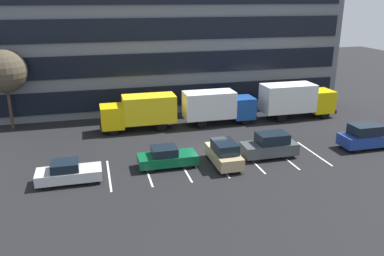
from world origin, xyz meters
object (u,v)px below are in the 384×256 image
Objects in this scene: box_truck_yellow at (296,99)px; sedan_silver at (68,173)px; box_truck_yellow_all at (140,111)px; bare_tree at (5,71)px; suv_tan at (224,153)px; sedan_forest at (167,157)px; suv_charcoal at (270,146)px; suv_navy at (366,137)px; box_truck_blue at (218,106)px.

sedan_silver is at bearing -156.31° from box_truck_yellow.
box_truck_yellow_all is 0.94× the size of bare_tree.
sedan_forest is at bearing 169.79° from suv_tan.
suv_tan is at bearing -172.32° from suv_charcoal.
suv_navy reaches higher than suv_tan.
box_truck_yellow_all reaches higher than suv_tan.
sedan_forest is 0.58× the size of bare_tree.
box_truck_yellow_all is 16.65m from box_truck_yellow.
box_truck_yellow reaches higher than suv_tan.
suv_charcoal is (-7.37, -9.37, -1.11)m from box_truck_yellow.
box_truck_blue is at bearing 52.30° from sedan_forest.
sedan_forest is 18.99m from bare_tree.
bare_tree is (-21.46, 13.16, 4.71)m from suv_charcoal.
suv_charcoal is (15.64, 0.72, 0.22)m from sedan_silver.
bare_tree is at bearing 156.26° from suv_navy.
suv_charcoal is 8.46m from sedan_forest.
suv_tan reaches higher than sedan_silver.
bare_tree is at bearing 112.76° from sedan_silver.
box_truck_blue is 17.54m from sedan_silver.
suv_tan is at bearing -38.33° from bare_tree.
suv_charcoal is 1.00× the size of sedan_forest.
box_truck_yellow is 9.75m from suv_navy.
bare_tree reaches higher than box_truck_yellow.
sedan_silver is at bearing -67.24° from bare_tree.
box_truck_yellow is (16.65, -0.12, 0.18)m from box_truck_yellow_all.
suv_navy is 33.49m from bare_tree.
box_truck_yellow_all is 1.70× the size of suv_tan.
suv_navy reaches higher than sedan_forest.
sedan_forest is (-7.09, -9.18, -1.17)m from box_truck_blue.
sedan_silver is at bearing -121.92° from box_truck_yellow_all.
suv_charcoal is at bearing -45.68° from box_truck_yellow_all.
suv_charcoal reaches higher than sedan_forest.
suv_tan is at bearing -105.47° from box_truck_blue.
sedan_forest is (-8.46, 0.23, -0.22)m from suv_charcoal.
sedan_silver is at bearing -179.16° from suv_tan.
suv_navy is 1.04× the size of suv_charcoal.
sedan_forest is at bearing -127.70° from box_truck_blue.
sedan_silver is at bearing -178.76° from suv_navy.
suv_navy is at bearing 1.24° from sedan_silver.
box_truck_yellow is 1.08× the size of box_truck_blue.
sedan_forest is (-15.83, -9.15, -1.33)m from box_truck_yellow.
bare_tree is at bearing 141.67° from suv_tan.
suv_charcoal is (9.27, -9.50, -0.93)m from box_truck_yellow_all.
sedan_silver is at bearing -144.65° from box_truck_blue.
sedan_forest is (-17.35, 0.42, -0.26)m from suv_navy.
bare_tree is (-12.19, 3.66, 3.77)m from box_truck_yellow_all.
suv_charcoal is at bearing -1.53° from sedan_forest.
sedan_silver is 7.25m from sedan_forest.
bare_tree reaches higher than box_truck_yellow_all.
bare_tree is (-17.34, 13.71, 4.74)m from suv_tan.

